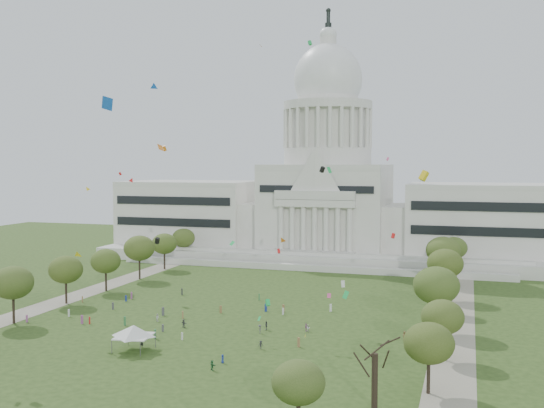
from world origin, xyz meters
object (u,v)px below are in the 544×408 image
at_px(person_0, 405,336).
at_px(event_tent, 134,330).
at_px(capitol, 327,197).
at_px(big_bare_tree, 375,349).

bearing_deg(person_0, event_tent, -93.62).
bearing_deg(capitol, event_tent, -94.01).
bearing_deg(big_bare_tree, person_0, 89.00).
bearing_deg(event_tent, big_bare_tree, -17.63).
relative_size(big_bare_tree, person_0, 7.01).
xyz_separation_m(capitol, person_0, (38.64, -104.72, -21.38)).
bearing_deg(event_tent, person_0, 24.81).
height_order(capitol, person_0, capitol).
bearing_deg(big_bare_tree, capitol, 105.02).
relative_size(capitol, big_bare_tree, 12.50).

